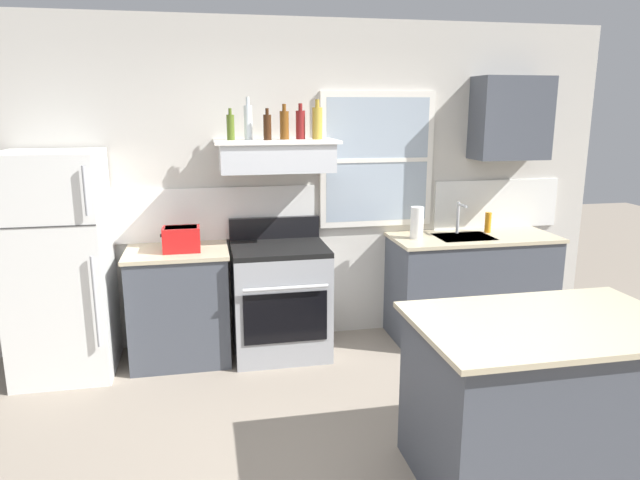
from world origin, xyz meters
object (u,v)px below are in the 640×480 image
object	(u,v)px
bottle_olive_oil_square	(231,127)
dish_soap_bottle	(488,222)
refrigerator	(59,266)
toaster	(181,239)
bottle_amber_wine	(284,125)
bottle_red_label_wine	(300,124)
bottle_brown_stout	(267,127)
bottle_clear_tall	(248,122)
bottle_champagne_gold_foil	(317,123)
kitchen_island	(542,400)
stove_range	(280,299)
paper_towel_roll	(417,223)

from	to	relation	value
bottle_olive_oil_square	dish_soap_bottle	xyz separation A→B (m)	(2.23, 0.03, -0.85)
bottle_olive_oil_square	refrigerator	bearing A→B (deg)	-174.19
toaster	dish_soap_bottle	xyz separation A→B (m)	(2.64, 0.16, -0.01)
bottle_amber_wine	bottle_red_label_wine	distance (m)	0.13
refrigerator	bottle_red_label_wine	bearing A→B (deg)	4.66
toaster	bottle_brown_stout	bearing A→B (deg)	6.09
bottle_brown_stout	bottle_red_label_wine	size ratio (longest dim) A/B	0.87
bottle_clear_tall	dish_soap_bottle	distance (m)	2.27
bottle_olive_oil_square	bottle_brown_stout	bearing A→B (deg)	-11.31
bottle_amber_wine	bottle_champagne_gold_foil	size ratio (longest dim) A/B	0.89
bottle_olive_oil_square	bottle_brown_stout	world-z (taller)	same
refrigerator	kitchen_island	size ratio (longest dim) A/B	1.21
bottle_brown_stout	bottle_amber_wine	size ratio (longest dim) A/B	0.88
stove_range	bottle_amber_wine	distance (m)	1.40
bottle_clear_tall	bottle_amber_wine	bearing A→B (deg)	-4.58
refrigerator	bottle_amber_wine	distance (m)	2.00
bottle_champagne_gold_foil	paper_towel_roll	world-z (taller)	bottle_champagne_gold_foil
kitchen_island	stove_range	bearing A→B (deg)	121.12
bottle_champagne_gold_foil	paper_towel_roll	bearing A→B (deg)	-3.67
stove_range	bottle_olive_oil_square	world-z (taller)	bottle_olive_oil_square
refrigerator	bottle_clear_tall	world-z (taller)	bottle_clear_tall
bottle_olive_oil_square	bottle_red_label_wine	bearing A→B (deg)	1.90
bottle_olive_oil_square	dish_soap_bottle	distance (m)	2.38
dish_soap_bottle	toaster	bearing A→B (deg)	-176.60
bottle_clear_tall	dish_soap_bottle	size ratio (longest dim) A/B	1.82
refrigerator	bottle_champagne_gold_foil	distance (m)	2.24
bottle_clear_tall	bottle_red_label_wine	bearing A→B (deg)	-2.09
bottle_champagne_gold_foil	kitchen_island	size ratio (longest dim) A/B	0.22
bottle_olive_oil_square	bottle_brown_stout	size ratio (longest dim) A/B	1.00
bottle_clear_tall	paper_towel_roll	bearing A→B (deg)	-4.37
toaster	bottle_amber_wine	size ratio (longest dim) A/B	1.09
dish_soap_bottle	refrigerator	bearing A→B (deg)	-177.40
bottle_clear_tall	bottle_champagne_gold_foil	world-z (taller)	bottle_clear_tall
bottle_amber_wine	dish_soap_bottle	size ratio (longest dim) A/B	1.52
refrigerator	bottle_amber_wine	xyz separation A→B (m)	(1.72, 0.14, 1.02)
bottle_clear_tall	dish_soap_bottle	bearing A→B (deg)	-0.15
bottle_olive_oil_square	bottle_amber_wine	distance (m)	0.42
bottle_red_label_wine	paper_towel_roll	world-z (taller)	bottle_red_label_wine
toaster	bottle_champagne_gold_foil	bearing A→B (deg)	5.80
toaster	stove_range	size ratio (longest dim) A/B	0.27
bottle_red_label_wine	dish_soap_bottle	size ratio (longest dim) A/B	1.55
toaster	bottle_amber_wine	bearing A→B (deg)	9.56
dish_soap_bottle	bottle_red_label_wine	bearing A→B (deg)	-179.68
bottle_clear_tall	toaster	bearing A→B (deg)	-163.52
stove_range	bottle_champagne_gold_foil	distance (m)	1.45
bottle_olive_oil_square	bottle_brown_stout	xyz separation A→B (m)	(0.28, -0.06, 0.00)
toaster	bottle_olive_oil_square	size ratio (longest dim) A/B	1.23
stove_range	dish_soap_bottle	distance (m)	1.96
refrigerator	bottle_champagne_gold_foil	size ratio (longest dim) A/B	5.47
toaster	bottle_red_label_wine	xyz separation A→B (m)	(0.96, 0.15, 0.85)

